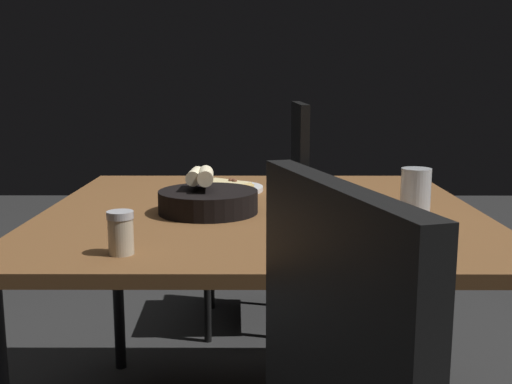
{
  "coord_description": "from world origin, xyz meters",
  "views": [
    {
      "loc": [
        0.01,
        1.66,
        1.07
      ],
      "look_at": [
        0.02,
        -0.04,
        0.76
      ],
      "focal_mm": 43.5,
      "sensor_mm": 36.0,
      "label": 1
    }
  ],
  "objects": [
    {
      "name": "pepper_shaker",
      "position": [
        0.29,
        0.45,
        0.76
      ],
      "size": [
        0.05,
        0.05,
        0.09
      ],
      "color": "#BFB299",
      "rests_on": "dining_table"
    },
    {
      "name": "pizza_plate",
      "position": [
        0.11,
        -0.27,
        0.73
      ],
      "size": [
        0.24,
        0.24,
        0.04
      ],
      "color": "white",
      "rests_on": "dining_table"
    },
    {
      "name": "dining_table",
      "position": [
        0.0,
        0.0,
        0.67
      ],
      "size": [
        1.17,
        1.16,
        0.72
      ],
      "color": "brown",
      "rests_on": "ground"
    },
    {
      "name": "beer_glass",
      "position": [
        -0.38,
        0.16,
        0.78
      ],
      "size": [
        0.07,
        0.07,
        0.13
      ],
      "color": "silver",
      "rests_on": "dining_table"
    },
    {
      "name": "napkin",
      "position": [
        -0.3,
        0.31,
        0.72
      ],
      "size": [
        0.16,
        0.12,
        0.0
      ],
      "color": "white",
      "rests_on": "dining_table"
    },
    {
      "name": "chair_near",
      "position": [
        -0.06,
        -0.95,
        0.55
      ],
      "size": [
        0.45,
        0.45,
        0.97
      ],
      "color": "black",
      "rests_on": "ground"
    },
    {
      "name": "bread_basket",
      "position": [
        0.14,
        0.05,
        0.76
      ],
      "size": [
        0.26,
        0.26,
        0.12
      ],
      "color": "black",
      "rests_on": "dining_table"
    }
  ]
}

